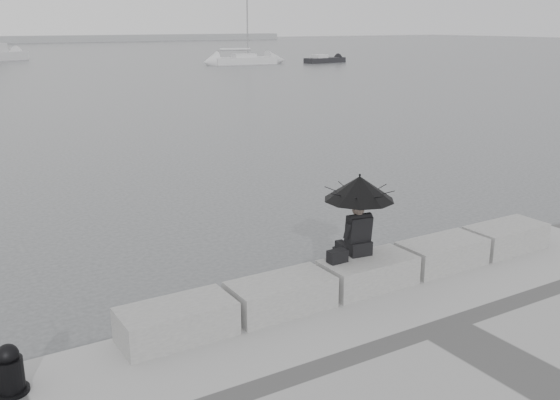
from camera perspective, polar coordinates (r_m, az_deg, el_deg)
ground at (r=11.16m, az=6.42°, el=-9.43°), size 360.00×360.00×0.00m
stone_block_far_left at (r=8.95m, az=-9.43°, el=-10.94°), size 1.60×0.80×0.50m
stone_block_left at (r=9.63m, az=0.08°, el=-8.70°), size 1.60×0.80×0.50m
stone_block_centre at (r=10.54m, az=8.05°, el=-6.61°), size 1.60×0.80×0.50m
stone_block_right at (r=11.63m, az=14.59°, el=-4.79°), size 1.60×0.80×0.50m
stone_block_far_right at (r=12.85m, az=19.92°, el=-3.25°), size 1.60×0.80×0.50m
seated_person at (r=10.32m, az=7.27°, el=0.30°), size 1.18×1.18×1.39m
bag at (r=10.21m, az=5.27°, el=-5.15°), size 0.32×0.18×0.21m
mooring_bollard at (r=8.29m, az=-23.47°, el=-14.31°), size 0.41×0.41×0.64m
sailboat_right at (r=75.21m, az=-3.30°, el=12.70°), size 7.66×3.15×12.90m
small_motorboat at (r=78.10m, az=4.13°, el=12.65°), size 5.66×2.24×1.10m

